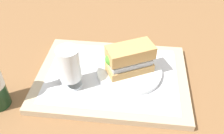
{
  "coord_description": "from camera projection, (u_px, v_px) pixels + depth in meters",
  "views": [
    {
      "loc": [
        -0.06,
        0.53,
        0.52
      ],
      "look_at": [
        0.0,
        0.0,
        0.05
      ],
      "focal_mm": 39.58,
      "sensor_mm": 36.0,
      "label": 1
    }
  ],
  "objects": [
    {
      "name": "ground_plane",
      "position": [
        112.0,
        79.0,
        0.74
      ],
      "size": [
        3.0,
        3.0,
        0.0
      ],
      "primitive_type": "plane",
      "color": "brown"
    },
    {
      "name": "tray",
      "position": [
        112.0,
        77.0,
        0.74
      ],
      "size": [
        0.44,
        0.32,
        0.02
      ],
      "primitive_type": "cube",
      "color": "tan",
      "rests_on": "ground_plane"
    },
    {
      "name": "placemat",
      "position": [
        112.0,
        74.0,
        0.73
      ],
      "size": [
        0.38,
        0.27,
        0.0
      ],
      "primitive_type": "cube",
      "color": "silver",
      "rests_on": "tray"
    },
    {
      "name": "plate",
      "position": [
        129.0,
        72.0,
        0.73
      ],
      "size": [
        0.19,
        0.19,
        0.01
      ],
      "primitive_type": "cylinder",
      "color": "white",
      "rests_on": "placemat"
    },
    {
      "name": "sandwich",
      "position": [
        129.0,
        59.0,
        0.69
      ],
      "size": [
        0.14,
        0.12,
        0.08
      ],
      "rotation": [
        0.0,
        0.0,
        0.47
      ],
      "color": "tan",
      "rests_on": "plate"
    },
    {
      "name": "beer_glass",
      "position": [
        69.0,
        67.0,
        0.65
      ],
      "size": [
        0.06,
        0.06,
        0.12
      ],
      "color": "silver",
      "rests_on": "placemat"
    }
  ]
}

